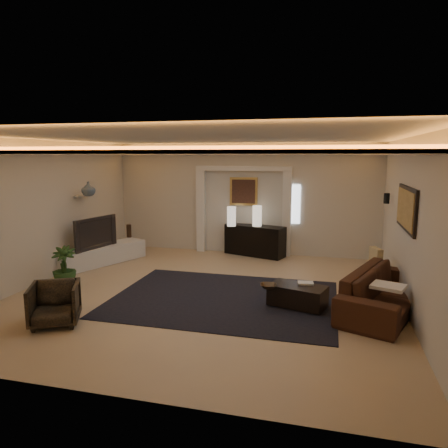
% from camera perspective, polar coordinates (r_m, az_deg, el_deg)
% --- Properties ---
extents(floor, '(7.00, 7.00, 0.00)m').
position_cam_1_polar(floor, '(7.97, -2.50, -9.53)').
color(floor, tan).
rests_on(floor, ground).
extents(ceiling, '(7.00, 7.00, 0.00)m').
position_cam_1_polar(ceiling, '(7.55, -2.66, 11.78)').
color(ceiling, white).
rests_on(ceiling, ground).
extents(wall_back, '(7.00, 0.00, 7.00)m').
position_cam_1_polar(wall_back, '(11.00, 2.74, 3.47)').
color(wall_back, beige).
rests_on(wall_back, ground).
extents(wall_front, '(7.00, 0.00, 7.00)m').
position_cam_1_polar(wall_front, '(4.46, -15.79, -5.71)').
color(wall_front, beige).
rests_on(wall_front, ground).
extents(wall_left, '(0.00, 7.00, 7.00)m').
position_cam_1_polar(wall_left, '(9.26, -23.78, 1.56)').
color(wall_left, beige).
rests_on(wall_left, ground).
extents(wall_right, '(0.00, 7.00, 7.00)m').
position_cam_1_polar(wall_right, '(7.42, 24.26, -0.24)').
color(wall_right, beige).
rests_on(wall_right, ground).
extents(cove_soffit, '(7.00, 7.00, 0.04)m').
position_cam_1_polar(cove_soffit, '(7.54, -2.64, 9.65)').
color(cove_soffit, silver).
rests_on(cove_soffit, ceiling).
extents(daylight_slit, '(0.25, 0.03, 1.00)m').
position_cam_1_polar(daylight_slit, '(10.80, 9.75, 2.70)').
color(daylight_slit, white).
rests_on(daylight_slit, wall_back).
extents(area_rug, '(4.00, 3.00, 0.01)m').
position_cam_1_polar(area_rug, '(7.69, -0.03, -10.21)').
color(area_rug, black).
rests_on(area_rug, ground).
extents(pilaster_left, '(0.22, 0.20, 2.20)m').
position_cam_1_polar(pilaster_left, '(11.23, -3.14, 1.79)').
color(pilaster_left, silver).
rests_on(pilaster_left, ground).
extents(pilaster_right, '(0.22, 0.20, 2.20)m').
position_cam_1_polar(pilaster_right, '(10.77, 8.62, 1.37)').
color(pilaster_right, silver).
rests_on(pilaster_right, ground).
extents(alcove_header, '(2.52, 0.20, 0.12)m').
position_cam_1_polar(alcove_header, '(10.84, 2.66, 7.62)').
color(alcove_header, silver).
rests_on(alcove_header, wall_back).
extents(painting_frame, '(0.74, 0.04, 0.74)m').
position_cam_1_polar(painting_frame, '(10.95, 2.71, 4.49)').
color(painting_frame, tan).
rests_on(painting_frame, wall_back).
extents(painting_canvas, '(0.62, 0.02, 0.62)m').
position_cam_1_polar(painting_canvas, '(10.92, 2.69, 4.48)').
color(painting_canvas, '#4C2D1E').
rests_on(painting_canvas, wall_back).
extents(art_panel_frame, '(0.04, 1.64, 0.74)m').
position_cam_1_polar(art_panel_frame, '(7.67, 23.79, 1.97)').
color(art_panel_frame, black).
rests_on(art_panel_frame, wall_right).
extents(art_panel_gold, '(0.02, 1.50, 0.62)m').
position_cam_1_polar(art_panel_gold, '(7.67, 23.61, 1.98)').
color(art_panel_gold, tan).
rests_on(art_panel_gold, wall_right).
extents(wall_sconce, '(0.12, 0.12, 0.22)m').
position_cam_1_polar(wall_sconce, '(9.53, 21.43, 3.30)').
color(wall_sconce, black).
rests_on(wall_sconce, wall_right).
extents(wall_niche, '(0.10, 0.55, 0.04)m').
position_cam_1_polar(wall_niche, '(10.34, -18.82, 3.71)').
color(wall_niche, silver).
rests_on(wall_niche, wall_left).
extents(console, '(1.65, 0.96, 0.79)m').
position_cam_1_polar(console, '(10.85, 4.26, -2.25)').
color(console, black).
rests_on(console, ground).
extents(lamp_left, '(0.26, 0.26, 0.50)m').
position_cam_1_polar(lamp_left, '(10.61, 1.03, 1.30)').
color(lamp_left, beige).
rests_on(lamp_left, console).
extents(lamp_right, '(0.31, 0.31, 0.52)m').
position_cam_1_polar(lamp_right, '(10.65, 4.57, 1.30)').
color(lamp_right, beige).
rests_on(lamp_right, console).
extents(media_ledge, '(1.43, 2.36, 0.43)m').
position_cam_1_polar(media_ledge, '(10.42, -16.54, -4.08)').
color(media_ledge, silver).
rests_on(media_ledge, ground).
extents(tv, '(1.28, 0.45, 0.73)m').
position_cam_1_polar(tv, '(10.16, -17.69, -1.07)').
color(tv, black).
rests_on(tv, media_ledge).
extents(figurine, '(0.16, 0.16, 0.34)m').
position_cam_1_polar(figurine, '(11.25, -12.93, -0.79)').
color(figurine, '#372316').
rests_on(figurine, media_ledge).
extents(ginger_jar, '(0.34, 0.34, 0.33)m').
position_cam_1_polar(ginger_jar, '(9.99, -18.13, 4.62)').
color(ginger_jar, slate).
rests_on(ginger_jar, wall_niche).
extents(plant, '(0.61, 0.61, 0.82)m').
position_cam_1_polar(plant, '(8.80, -21.10, -5.56)').
color(plant, '#214018').
rests_on(plant, ground).
extents(sofa, '(2.56, 1.73, 0.70)m').
position_cam_1_polar(sofa, '(7.49, 21.19, -8.62)').
color(sofa, brown).
rests_on(sofa, ground).
extents(throw_blanket, '(0.60, 0.55, 0.05)m').
position_cam_1_polar(throw_blanket, '(7.09, 21.63, -7.97)').
color(throw_blanket, beige).
rests_on(throw_blanket, sofa).
extents(throw_pillow, '(0.24, 0.41, 0.40)m').
position_cam_1_polar(throw_pillow, '(8.94, 20.12, -4.35)').
color(throw_pillow, tan).
rests_on(throw_pillow, sofa).
extents(coffee_table, '(1.05, 0.76, 0.35)m').
position_cam_1_polar(coffee_table, '(7.36, 10.07, -9.62)').
color(coffee_table, black).
rests_on(coffee_table, ground).
extents(bowl, '(0.31, 0.31, 0.07)m').
position_cam_1_polar(bowl, '(7.09, 6.11, -8.23)').
color(bowl, '#392818').
rests_on(bowl, coffee_table).
extents(magazine, '(0.29, 0.22, 0.03)m').
position_cam_1_polar(magazine, '(7.41, 11.15, -7.75)').
color(magazine, silver).
rests_on(magazine, coffee_table).
extents(armchair, '(0.95, 0.96, 0.65)m').
position_cam_1_polar(armchair, '(7.00, -22.22, -10.13)').
color(armchair, '#312821').
rests_on(armchair, ground).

